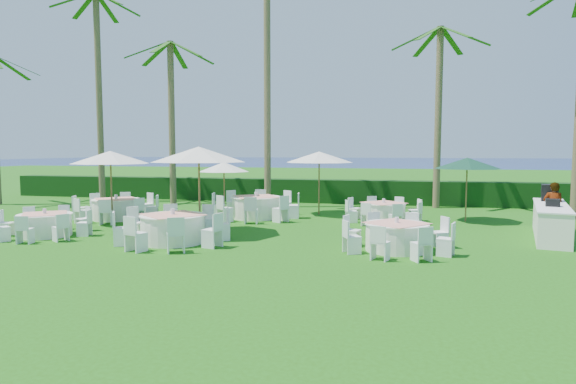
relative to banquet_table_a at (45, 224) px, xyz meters
name	(u,v)px	position (x,y,z in m)	size (l,w,h in m)	color
ground	(210,245)	(5.69, -0.18, -0.38)	(120.00, 120.00, 0.00)	#1F530E
hedge	(298,191)	(5.69, 11.82, 0.22)	(34.00, 1.00, 1.20)	black
ocean	(379,162)	(5.69, 101.82, -0.38)	(260.00, 260.00, 0.00)	#070D4B
banquet_table_a	(45,224)	(0.00, 0.00, 0.00)	(2.86, 2.86, 0.88)	white
banquet_table_b	(173,228)	(4.48, -0.05, 0.06)	(3.35, 3.35, 1.01)	white
banquet_table_c	(397,236)	(10.95, 0.32, 0.02)	(3.00, 3.00, 0.92)	white
banquet_table_d	(116,208)	(0.05, 3.85, 0.05)	(3.20, 3.20, 0.98)	white
banquet_table_e	(256,207)	(5.33, 5.49, 0.08)	(3.52, 3.52, 1.05)	white
banquet_table_f	(384,212)	(10.40, 5.60, 0.01)	(2.86, 2.86, 0.90)	white
umbrella_a	(110,157)	(0.53, 2.85, 2.09)	(2.85, 2.85, 2.71)	brown
umbrella_b	(199,154)	(4.66, 1.48, 2.22)	(3.15, 3.15, 2.85)	brown
umbrella_c	(224,167)	(3.94, 5.58, 1.67)	(2.14, 2.14, 2.25)	brown
umbrella_d	(319,157)	(7.62, 7.20, 2.06)	(2.86, 2.86, 2.68)	brown
umbrella_green	(467,163)	(13.47, 6.47, 1.86)	(2.46, 2.46, 2.45)	brown
buffet_table	(551,220)	(15.64, 3.51, 0.17)	(1.85, 4.55, 1.58)	white
staff_person	(553,207)	(15.95, 4.45, 0.46)	(0.62, 0.40, 1.69)	gray
palm_a	(99,89)	(-4.53, 9.61, 5.53)	(4.13, 4.40, 10.86)	brown
palm_b	(172,115)	(-0.30, 9.42, 4.14)	(4.12, 4.40, 8.14)	brown
palm_c	(267,69)	(4.79, 9.15, 6.16)	(4.29, 4.35, 12.11)	brown
palm_d	(438,109)	(12.65, 10.77, 4.29)	(4.40, 3.96, 8.44)	brown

